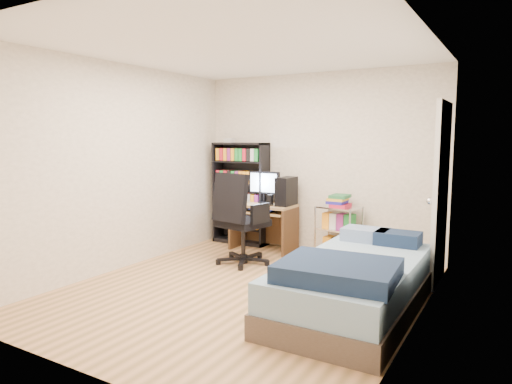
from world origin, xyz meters
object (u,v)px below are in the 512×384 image
Objects in this scene: computer_desk at (271,208)px; bed at (354,283)px; media_shelf at (241,192)px; office_chair at (241,235)px.

computer_desk is 2.44m from bed.
bed is at bearing -42.77° from computer_desk.
media_shelf is 3.03m from bed.
media_shelf is 0.74× the size of bed.
office_chair is at bearing -88.91° from computer_desk.
office_chair reaches higher than bed.
computer_desk is 0.86m from office_chair.
media_shelf is at bearing 165.36° from computer_desk.
office_chair is 1.94m from bed.
office_chair is at bearing 155.13° from bed.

